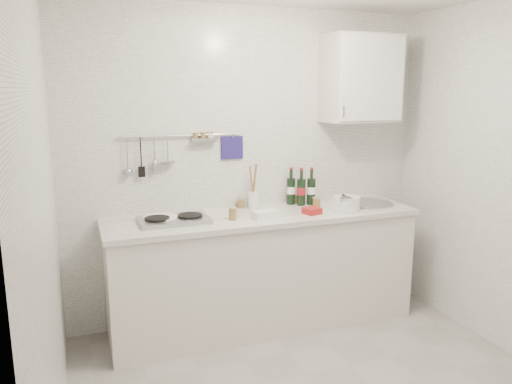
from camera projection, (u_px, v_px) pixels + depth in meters
back_wall at (250, 166)px, 4.08m from camera, size 3.00×0.02×2.50m
wall_left at (46, 227)px, 2.28m from camera, size 0.02×2.80×2.50m
counter at (264, 273)px, 3.97m from camera, size 2.44×0.64×0.96m
wall_rail at (178, 148)px, 3.81m from camera, size 0.98×0.09×0.34m
wall_cabinet at (361, 79)px, 4.08m from camera, size 0.60×0.38×0.70m
plate_stack_hob at (160, 219)px, 3.63m from camera, size 0.27×0.27×0.04m
plate_stack_sink at (346, 203)px, 4.00m from camera, size 0.27×0.26×0.11m
wine_bottles at (301, 186)px, 4.14m from camera, size 0.23×0.14×0.31m
butter_dish at (265, 214)px, 3.72m from camera, size 0.22×0.14×0.06m
strawberry_punnet at (312, 211)px, 3.86m from camera, size 0.14×0.14×0.05m
utensil_crock at (253, 198)px, 4.03m from camera, size 0.09×0.09×0.36m
jar_a at (241, 203)px, 4.05m from camera, size 0.06×0.06×0.08m
jar_b at (296, 198)px, 4.22m from camera, size 0.07×0.07×0.08m
jar_c at (317, 202)px, 4.07m from camera, size 0.07×0.07×0.08m
jar_d at (233, 214)px, 3.68m from camera, size 0.06×0.06×0.09m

